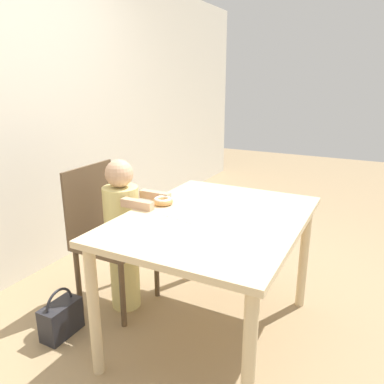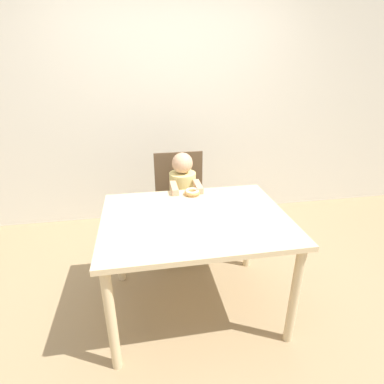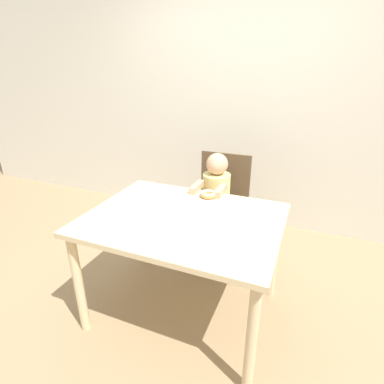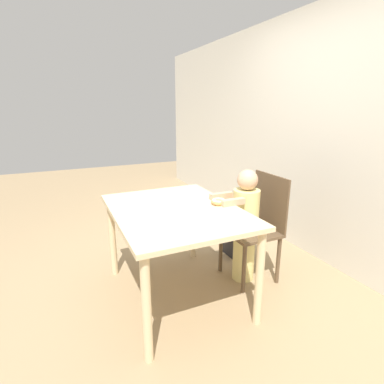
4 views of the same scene
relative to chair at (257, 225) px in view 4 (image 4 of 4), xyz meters
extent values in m
plane|color=#997F5B|center=(-0.01, -0.79, -0.51)|extent=(12.00, 12.00, 0.00)
cube|color=silver|center=(-0.01, 0.83, 0.74)|extent=(8.00, 0.05, 2.50)
cube|color=beige|center=(-0.01, -0.79, 0.25)|extent=(1.25, 0.95, 0.03)
cylinder|color=beige|center=(-0.57, -1.20, -0.14)|extent=(0.06, 0.06, 0.74)
cylinder|color=beige|center=(0.55, -1.20, -0.14)|extent=(0.06, 0.06, 0.74)
cylinder|color=beige|center=(-0.57, -0.37, -0.14)|extent=(0.06, 0.06, 0.74)
cylinder|color=beige|center=(0.55, -0.37, -0.14)|extent=(0.06, 0.06, 0.74)
cube|color=brown|center=(0.00, -0.07, -0.04)|extent=(0.46, 0.43, 0.03)
cube|color=brown|center=(0.00, 0.13, 0.21)|extent=(0.46, 0.02, 0.49)
cylinder|color=brown|center=(-0.20, -0.26, -0.28)|extent=(0.04, 0.04, 0.45)
cylinder|color=brown|center=(0.20, -0.26, -0.28)|extent=(0.04, 0.04, 0.45)
cylinder|color=brown|center=(-0.20, 0.11, -0.28)|extent=(0.04, 0.04, 0.45)
cylinder|color=brown|center=(0.20, 0.11, -0.28)|extent=(0.04, 0.04, 0.45)
cylinder|color=#E0D17F|center=(0.00, -0.13, -0.27)|extent=(0.20, 0.20, 0.47)
cylinder|color=#E0D17F|center=(0.00, -0.13, 0.16)|extent=(0.23, 0.23, 0.38)
sphere|color=tan|center=(0.00, -0.13, 0.44)|extent=(0.18, 0.18, 0.18)
cube|color=tan|center=(-0.10, -0.33, 0.30)|extent=(0.05, 0.21, 0.05)
cube|color=tan|center=(0.10, -0.33, 0.30)|extent=(0.05, 0.21, 0.05)
torus|color=tan|center=(0.03, -0.42, 0.29)|extent=(0.12, 0.12, 0.04)
torus|color=white|center=(0.03, -0.42, 0.30)|extent=(0.11, 0.11, 0.02)
cube|color=white|center=(-0.02, -0.63, 0.27)|extent=(0.30, 0.30, 0.00)
cube|color=#232328|center=(-0.44, 0.03, -0.40)|extent=(0.25, 0.13, 0.21)
torus|color=#232328|center=(-0.44, 0.03, -0.29)|extent=(0.20, 0.02, 0.20)
camera|label=1|loc=(-1.81, -1.57, 1.01)|focal=35.00mm
camera|label=2|loc=(-0.34, -2.54, 1.22)|focal=28.00mm
camera|label=3|loc=(0.70, -2.36, 1.17)|focal=28.00mm
camera|label=4|loc=(2.06, -1.59, 1.04)|focal=28.00mm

